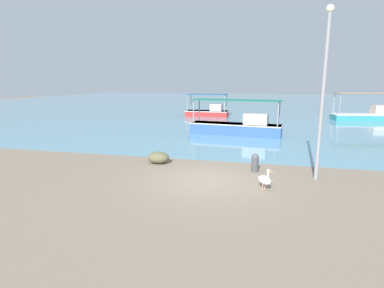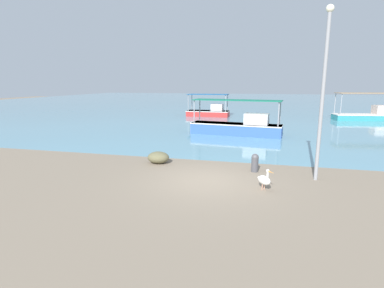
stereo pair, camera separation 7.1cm
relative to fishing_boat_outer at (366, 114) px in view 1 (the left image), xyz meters
name	(u,v)px [view 1 (the left image)]	position (x,y,z in m)	size (l,w,h in m)	color
ground	(207,181)	(-12.11, -22.45, -0.59)	(120.00, 120.00, 0.00)	#7D6E5B
harbor_water	(253,102)	(-12.11, 25.55, -0.59)	(110.00, 90.00, 0.00)	#5C92A7
fishing_boat_outer	(366,114)	(0.00, 0.00, 0.00)	(6.31, 2.79, 2.72)	teal
fishing_boat_center	(238,126)	(-11.85, -11.68, 0.05)	(6.67, 2.33, 2.51)	#355CB2
fishing_boat_near_right	(209,111)	(-16.11, -0.14, -0.01)	(4.70, 2.02, 2.46)	red
pelican	(265,180)	(-9.94, -22.97, -0.21)	(0.63, 0.67, 0.80)	#E0997A
lamp_post	(323,87)	(-7.99, -21.32, 2.97)	(0.28, 0.28, 6.39)	gray
mooring_bollard	(255,162)	(-10.34, -20.80, -0.17)	(0.31, 0.31, 0.78)	#47474C
net_pile	(158,158)	(-14.78, -20.47, -0.31)	(1.02, 0.87, 0.55)	brown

